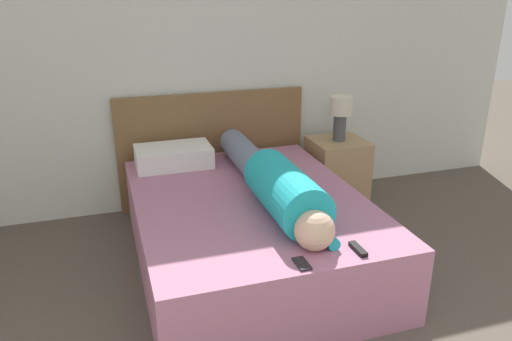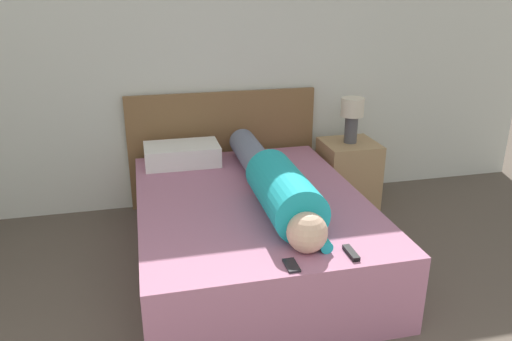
{
  "view_description": "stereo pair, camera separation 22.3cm",
  "coord_description": "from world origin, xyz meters",
  "px_view_note": "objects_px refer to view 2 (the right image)",
  "views": [
    {
      "loc": [
        -0.78,
        -0.09,
        1.86
      ],
      "look_at": [
        0.12,
        2.72,
        0.75
      ],
      "focal_mm": 35.0,
      "sensor_mm": 36.0,
      "label": 1
    },
    {
      "loc": [
        -0.56,
        -0.15,
        1.86
      ],
      "look_at": [
        0.12,
        2.72,
        0.75
      ],
      "focal_mm": 35.0,
      "sensor_mm": 36.0,
      "label": 2
    }
  ],
  "objects_px": {
    "nightstand": "(348,174)",
    "cell_phone": "(291,265)",
    "tv_remote": "(351,253)",
    "table_lamp": "(352,114)",
    "bed": "(251,230)",
    "pillow_near_headboard": "(182,154)",
    "person_lying": "(275,183)"
  },
  "relations": [
    {
      "from": "nightstand",
      "to": "cell_phone",
      "type": "xyz_separation_m",
      "value": [
        -1.04,
        -1.67,
        0.21
      ]
    },
    {
      "from": "tv_remote",
      "to": "cell_phone",
      "type": "distance_m",
      "value": 0.35
    },
    {
      "from": "table_lamp",
      "to": "cell_phone",
      "type": "distance_m",
      "value": 1.99
    },
    {
      "from": "table_lamp",
      "to": "nightstand",
      "type": "bearing_deg",
      "value": 90.0
    },
    {
      "from": "bed",
      "to": "table_lamp",
      "type": "relative_size",
      "value": 5.14
    },
    {
      "from": "bed",
      "to": "tv_remote",
      "type": "xyz_separation_m",
      "value": [
        0.35,
        -0.86,
        0.26
      ]
    },
    {
      "from": "bed",
      "to": "nightstand",
      "type": "height_order",
      "value": "nightstand"
    },
    {
      "from": "tv_remote",
      "to": "nightstand",
      "type": "bearing_deg",
      "value": 66.93
    },
    {
      "from": "bed",
      "to": "pillow_near_headboard",
      "type": "distance_m",
      "value": 0.93
    },
    {
      "from": "person_lying",
      "to": "cell_phone",
      "type": "bearing_deg",
      "value": -99.15
    },
    {
      "from": "bed",
      "to": "person_lying",
      "type": "relative_size",
      "value": 1.1
    },
    {
      "from": "table_lamp",
      "to": "cell_phone",
      "type": "bearing_deg",
      "value": -121.93
    },
    {
      "from": "cell_phone",
      "to": "table_lamp",
      "type": "bearing_deg",
      "value": 58.07
    },
    {
      "from": "bed",
      "to": "tv_remote",
      "type": "distance_m",
      "value": 0.97
    },
    {
      "from": "tv_remote",
      "to": "cell_phone",
      "type": "relative_size",
      "value": 1.15
    },
    {
      "from": "person_lying",
      "to": "cell_phone",
      "type": "distance_m",
      "value": 0.81
    },
    {
      "from": "pillow_near_headboard",
      "to": "cell_phone",
      "type": "relative_size",
      "value": 4.52
    },
    {
      "from": "bed",
      "to": "person_lying",
      "type": "distance_m",
      "value": 0.42
    },
    {
      "from": "pillow_near_headboard",
      "to": "cell_phone",
      "type": "height_order",
      "value": "pillow_near_headboard"
    },
    {
      "from": "bed",
      "to": "nightstand",
      "type": "distance_m",
      "value": 1.3
    },
    {
      "from": "person_lying",
      "to": "tv_remote",
      "type": "height_order",
      "value": "person_lying"
    },
    {
      "from": "table_lamp",
      "to": "pillow_near_headboard",
      "type": "distance_m",
      "value": 1.45
    },
    {
      "from": "person_lying",
      "to": "tv_remote",
      "type": "relative_size",
      "value": 12.03
    },
    {
      "from": "nightstand",
      "to": "tv_remote",
      "type": "relative_size",
      "value": 3.83
    },
    {
      "from": "pillow_near_headboard",
      "to": "tv_remote",
      "type": "xyz_separation_m",
      "value": [
        0.74,
        -1.64,
        -0.07
      ]
    },
    {
      "from": "person_lying",
      "to": "tv_remote",
      "type": "distance_m",
      "value": 0.79
    },
    {
      "from": "table_lamp",
      "to": "person_lying",
      "type": "bearing_deg",
      "value": -135.99
    },
    {
      "from": "tv_remote",
      "to": "table_lamp",
      "type": "bearing_deg",
      "value": 66.93
    },
    {
      "from": "pillow_near_headboard",
      "to": "tv_remote",
      "type": "relative_size",
      "value": 3.91
    },
    {
      "from": "bed",
      "to": "pillow_near_headboard",
      "type": "relative_size",
      "value": 3.38
    },
    {
      "from": "bed",
      "to": "cell_phone",
      "type": "xyz_separation_m",
      "value": [
        0.01,
        -0.9,
        0.25
      ]
    },
    {
      "from": "tv_remote",
      "to": "cell_phone",
      "type": "height_order",
      "value": "tv_remote"
    }
  ]
}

